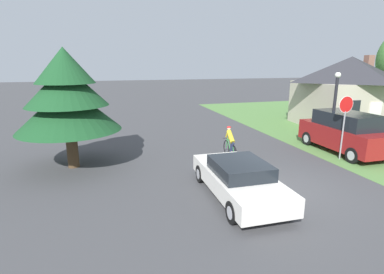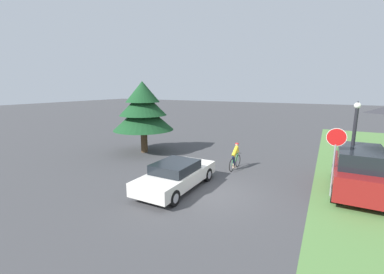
# 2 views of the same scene
# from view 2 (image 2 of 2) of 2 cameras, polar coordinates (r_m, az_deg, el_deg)

# --- Properties ---
(ground_plane) EXTENTS (140.00, 140.00, 0.00)m
(ground_plane) POSITION_cam_2_polar(r_m,az_deg,el_deg) (11.62, 3.56, -12.34)
(ground_plane) COLOR #424244
(sedan_left_lane) EXTENTS (1.94, 4.60, 1.28)m
(sedan_left_lane) POSITION_cam_2_polar(r_m,az_deg,el_deg) (11.87, -3.49, -8.45)
(sedan_left_lane) COLOR silver
(sedan_left_lane) RESTS_ON ground
(cyclist) EXTENTS (0.44, 1.72, 1.51)m
(cyclist) POSITION_cam_2_polar(r_m,az_deg,el_deg) (14.81, 9.55, -4.37)
(cyclist) COLOR black
(cyclist) RESTS_ON ground
(parked_suv_right) EXTENTS (2.06, 4.73, 2.02)m
(parked_suv_right) POSITION_cam_2_polar(r_m,az_deg,el_deg) (13.44, 33.10, -6.31)
(parked_suv_right) COLOR maroon
(parked_suv_right) RESTS_ON ground
(stop_sign) EXTENTS (0.76, 0.07, 2.96)m
(stop_sign) POSITION_cam_2_polar(r_m,az_deg,el_deg) (12.19, 29.23, -2.21)
(stop_sign) COLOR gray
(stop_sign) RESTS_ON ground
(street_lamp) EXTENTS (0.28, 0.28, 4.01)m
(street_lamp) POSITION_cam_2_polar(r_m,az_deg,el_deg) (13.70, 32.24, -0.36)
(street_lamp) COLOR black
(street_lamp) RESTS_ON ground
(conifer_tall_near) EXTENTS (4.23, 4.23, 5.02)m
(conifer_tall_near) POSITION_cam_2_polar(r_m,az_deg,el_deg) (18.36, -10.83, 6.04)
(conifer_tall_near) COLOR #4C3823
(conifer_tall_near) RESTS_ON ground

